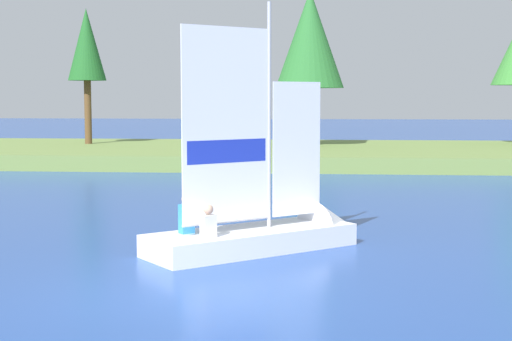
# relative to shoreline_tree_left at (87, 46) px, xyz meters

# --- Properties ---
(ground_plane) EXTENTS (200.00, 200.00, 0.00)m
(ground_plane) POSITION_rel_shoreline_tree_left_xyz_m (10.47, -28.37, -5.89)
(ground_plane) COLOR #234793
(shore_bank) EXTENTS (80.00, 13.39, 0.69)m
(shore_bank) POSITION_rel_shoreline_tree_left_xyz_m (10.47, -1.69, -5.54)
(shore_bank) COLOR olive
(shore_bank) RESTS_ON ground
(shoreline_tree_left) EXTENTS (2.03, 2.03, 7.21)m
(shoreline_tree_left) POSITION_rel_shoreline_tree_left_xyz_m (0.00, 0.00, 0.00)
(shoreline_tree_left) COLOR brown
(shoreline_tree_left) RESTS_ON shore_bank
(shoreline_tree_midleft) EXTENTS (3.51, 3.51, 7.96)m
(shoreline_tree_midleft) POSITION_rel_shoreline_tree_left_xyz_m (11.90, -0.58, 0.24)
(shoreline_tree_midleft) COLOR brown
(shoreline_tree_midleft) RESTS_ON shore_bank
(sailboat) EXTENTS (4.84, 4.37, 5.63)m
(sailboat) POSITION_rel_shoreline_tree_left_xyz_m (11.81, -24.20, -5.49)
(sailboat) COLOR white
(sailboat) RESTS_ON ground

